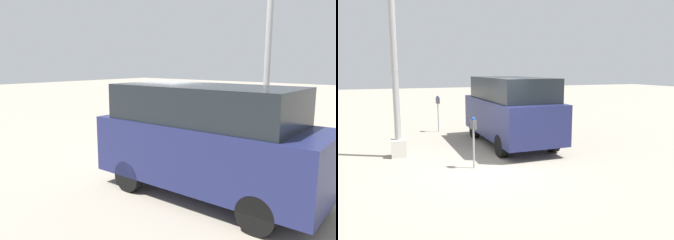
% 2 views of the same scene
% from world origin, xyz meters
% --- Properties ---
extents(ground_plane, '(80.00, 80.00, 0.00)m').
position_xyz_m(ground_plane, '(0.00, 0.00, 0.00)').
color(ground_plane, gray).
extents(parking_meter_near, '(0.22, 0.15, 1.43)m').
position_xyz_m(parking_meter_near, '(0.11, 0.41, 1.06)').
color(parking_meter_near, '#9E9EA3').
rests_on(parking_meter_near, ground).
extents(parking_meter_far, '(0.22, 0.15, 1.58)m').
position_xyz_m(parking_meter_far, '(5.77, 0.53, 1.16)').
color(parking_meter_far, '#9E9EA3').
rests_on(parking_meter_far, ground).
extents(lamp_post, '(0.44, 0.44, 6.38)m').
position_xyz_m(lamp_post, '(2.05, 2.32, 2.39)').
color(lamp_post, beige).
rests_on(lamp_post, ground).
extents(parked_van, '(5.00, 2.14, 2.43)m').
position_xyz_m(parked_van, '(2.46, -1.56, 1.30)').
color(parked_van, navy).
rests_on(parked_van, ground).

